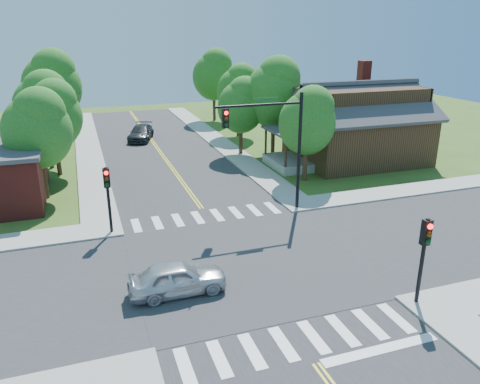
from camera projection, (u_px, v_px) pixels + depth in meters
name	position (u px, v px, depth m)	size (l,w,h in m)	color
ground	(242.00, 264.00, 22.43)	(100.00, 100.00, 0.00)	#375A1C
road_ns	(242.00, 263.00, 22.42)	(10.00, 90.00, 0.04)	#2D2D30
road_ew	(242.00, 263.00, 22.42)	(90.00, 10.00, 0.04)	#2D2D30
intersection_patch	(242.00, 264.00, 22.43)	(10.20, 10.20, 0.06)	#2D2D30
sidewalk_ne	(351.00, 154.00, 41.38)	(40.00, 40.00, 0.14)	#9E9B93
crosswalk_north	(207.00, 216.00, 27.93)	(8.85, 2.00, 0.01)	white
crosswalk_south	(299.00, 340.00, 16.89)	(8.85, 2.00, 0.01)	white
centerline	(242.00, 263.00, 22.41)	(0.30, 90.00, 0.01)	yellow
stop_bar	(380.00, 350.00, 16.44)	(4.60, 0.45, 0.09)	white
signal_mast_ne	(274.00, 135.00, 26.99)	(5.30, 0.42, 7.20)	black
signal_pole_se	(425.00, 246.00, 18.26)	(0.34, 0.42, 3.80)	black
signal_pole_nw	(107.00, 188.00, 24.76)	(0.34, 0.42, 3.80)	black
house_ne	(357.00, 121.00, 38.66)	(13.05, 8.80, 7.11)	black
tree_e_a	(308.00, 119.00, 33.07)	(4.09, 3.88, 6.95)	#382314
tree_e_b	(275.00, 90.00, 39.65)	(5.03, 4.78, 8.56)	#382314
tree_e_c	(239.00, 88.00, 47.09)	(4.34, 4.13, 7.38)	#382314
tree_e_d	(214.00, 73.00, 54.78)	(4.97, 4.72, 8.44)	#382314
tree_w_a	(38.00, 127.00, 29.42)	(4.30, 4.08, 7.31)	#382314
tree_w_b	(44.00, 105.00, 35.86)	(4.56, 4.33, 7.76)	#382314
tree_w_c	(52.00, 83.00, 42.71)	(5.28, 5.01, 8.97)	#382314
tree_w_d	(51.00, 83.00, 51.33)	(4.32, 4.11, 7.35)	#382314
tree_house	(242.00, 104.00, 40.02)	(4.03, 3.83, 6.85)	#382314
tree_bldg	(53.00, 113.00, 34.26)	(4.29, 4.07, 7.29)	#382314
car_silver	(177.00, 279.00, 19.70)	(4.14, 1.69, 1.41)	silver
car_dgrey	(141.00, 133.00, 46.48)	(3.45, 5.35, 1.44)	#2A2C2F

